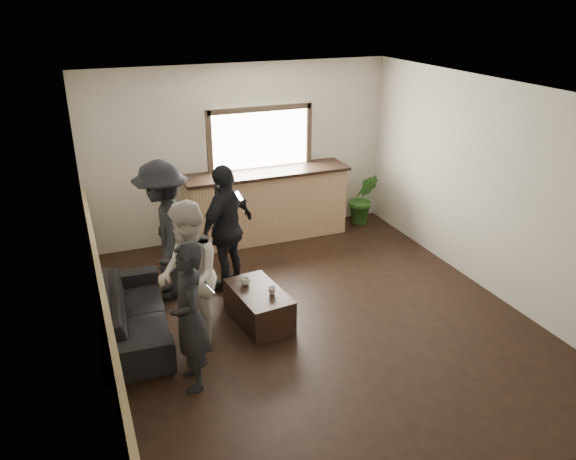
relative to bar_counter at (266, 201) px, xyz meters
name	(u,v)px	position (x,y,z in m)	size (l,w,h in m)	color
ground	(317,320)	(-0.30, -2.70, -0.64)	(5.00, 6.00, 0.01)	black
room_shell	(259,220)	(-1.04, -2.70, 0.83)	(5.01, 6.01, 2.80)	silver
bar_counter	(266,201)	(0.00, 0.00, 0.00)	(2.70, 0.68, 2.13)	tan
sofa	(133,312)	(-2.45, -2.13, -0.36)	(1.94, 0.76, 0.57)	black
coffee_table	(259,306)	(-0.98, -2.43, -0.43)	(0.54, 0.97, 0.43)	black
cup_a	(245,282)	(-1.08, -2.24, -0.17)	(0.11, 0.11, 0.09)	silver
cup_b	(272,291)	(-0.86, -2.58, -0.17)	(0.10, 0.10, 0.09)	silver
potted_plant	(363,198)	(1.78, -0.05, -0.19)	(0.50, 0.40, 0.91)	#2D6623
person_a	(190,317)	(-2.00, -3.32, 0.16)	(0.48, 0.61, 1.60)	black
person_b	(189,276)	(-1.84, -2.58, 0.22)	(0.68, 0.86, 1.73)	beige
person_c	(164,231)	(-1.88, -1.35, 0.29)	(0.88, 1.30, 1.87)	black
person_d	(227,228)	(-1.07, -1.44, 0.24)	(1.08, 0.95, 1.76)	black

